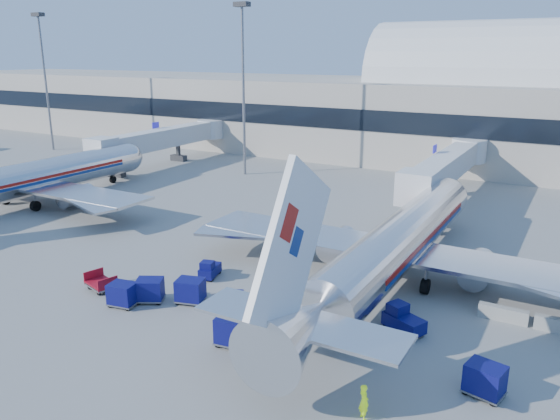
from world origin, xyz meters
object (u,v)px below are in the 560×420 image
Objects in this scene: mast_west at (243,65)px; cart_train_a at (190,290)px; airliner_mid at (25,180)px; tug_left at (209,269)px; airliner_main at (396,244)px; cart_train_c at (123,294)px; tug_right at (403,319)px; cart_solo_far at (485,379)px; tug_lead at (242,304)px; jetbridge_near at (449,165)px; jetbridge_mid at (168,138)px; cart_solo_near at (234,330)px; ramp_worker at (364,402)px; cart_open_red at (102,284)px; cart_train_b at (150,290)px; barrier_near at (503,314)px; mast_far_west at (43,62)px.

cart_train_a is at bearing -61.86° from mast_west.
airliner_mid reaches higher than tug_left.
cart_train_c is (-14.44, -12.99, -2.07)m from airliner_main.
tug_right is at bearing -2.33° from cart_train_a.
airliner_mid is 18.35× the size of cart_train_c.
airliner_mid is 17.48× the size of cart_solo_far.
tug_lead reaches higher than tug_left.
jetbridge_near and jetbridge_mid have the same top height.
tug_lead is 4.03m from cart_solo_near.
airliner_mid reaches higher than cart_solo_near.
tug_right is at bearing 31.69° from cart_solo_near.
airliner_main is at bearing 136.59° from tug_right.
ramp_worker is at bearing -19.23° from airliner_mid.
airliner_main is 19.53m from cart_train_c.
jetbridge_mid is at bearing 0.22° from ramp_worker.
airliner_mid is at bearing -164.63° from tug_right.
tug_left is at bearing -107.01° from jetbridge_near.
ramp_worker reaches higher than cart_open_red.
airliner_main reaches higher than cart_solo_far.
airliner_mid is 16.35× the size of cart_train_b.
tug_lead is (-14.91, -7.44, 0.23)m from barrier_near.
tug_left reaches higher than cart_open_red.
mast_far_west is 7.92× the size of tug_right.
cart_train_a is at bearing -157.42° from barrier_near.
barrier_near is at bearing 35.67° from cart_open_red.
tug_lead is at bearing -124.82° from airliner_main.
tug_right reaches higher than barrier_near.
cart_solo_near is at bearing -85.85° from tug_lead.
cart_train_b is at bearing -140.06° from tug_right.
cart_train_a is (1.51, -4.12, 0.25)m from tug_left.
cart_solo_far is 6.49m from ramp_worker.
cart_solo_near is 12.71m from cart_open_red.
mast_far_west is (-25.60, -0.81, 10.86)m from jetbridge_mid.
tug_left is (32.05, -32.52, -3.29)m from jetbridge_mid.
cart_train_c is (-3.61, -2.65, -0.04)m from cart_train_a.
mast_west is 12.73× the size of ramp_worker.
tug_right is 10.30m from cart_solo_near.
tug_left is at bearing -11.84° from airliner_mid.
barrier_near is 1.32× the size of cart_train_b.
cart_train_a is 7.03m from cart_open_red.
jetbridge_mid is at bearing 127.02° from cart_solo_near.
mast_far_west reaches higher than jetbridge_near.
barrier_near is at bearing -28.80° from jetbridge_mid.
cart_train_b is 1.04× the size of cart_solo_near.
ramp_worker reaches higher than cart_train_b.
cart_open_red is (-12.59, 1.64, -0.52)m from cart_solo_near.
mast_west reaches higher than cart_train_c.
cart_train_c is at bearing -156.46° from cart_train_b.
jetbridge_near is 42.00m from jetbridge_mid.
mast_far_west reaches higher than tug_right.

